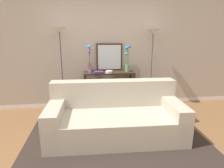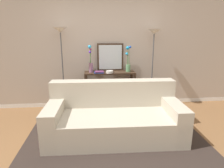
{
  "view_description": "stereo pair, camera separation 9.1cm",
  "coord_description": "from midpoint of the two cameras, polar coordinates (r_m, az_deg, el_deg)",
  "views": [
    {
      "loc": [
        -0.35,
        -2.46,
        1.69
      ],
      "look_at": [
        0.09,
        1.08,
        0.75
      ],
      "focal_mm": 31.11,
      "sensor_mm": 36.0,
      "label": 1
    },
    {
      "loc": [
        -0.26,
        -2.47,
        1.69
      ],
      "look_at": [
        0.09,
        1.08,
        0.75
      ],
      "focal_mm": 31.11,
      "sensor_mm": 36.0,
      "label": 2
    }
  ],
  "objects": [
    {
      "name": "fruit_bowl",
      "position": [
        4.16,
        -0.08,
        3.62
      ],
      "size": [
        0.16,
        0.16,
        0.05
      ],
      "color": "silver",
      "rests_on": "console_table"
    },
    {
      "name": "area_rug",
      "position": [
        3.3,
        1.79,
        -15.85
      ],
      "size": [
        2.89,
        2.18,
        0.01
      ],
      "color": "#332823",
      "rests_on": "ground"
    },
    {
      "name": "book_stack",
      "position": [
        4.16,
        -3.2,
        3.5
      ],
      "size": [
        0.21,
        0.17,
        0.04
      ],
      "color": "navy",
      "rests_on": "console_table"
    },
    {
      "name": "console_table",
      "position": [
        4.34,
        -0.06,
        -0.01
      ],
      "size": [
        1.1,
        0.38,
        0.86
      ],
      "color": "#382619",
      "rests_on": "ground"
    },
    {
      "name": "couch",
      "position": [
        3.31,
        1.5,
        -9.91
      ],
      "size": [
        2.2,
        1.07,
        0.88
      ],
      "color": "#BCB29E",
      "rests_on": "ground"
    },
    {
      "name": "vase_short_flowers",
      "position": [
        4.3,
        5.36,
        6.42
      ],
      "size": [
        0.12,
        0.11,
        0.57
      ],
      "color": "#669E6B",
      "rests_on": "console_table"
    },
    {
      "name": "vase_tall_flowers",
      "position": [
        4.23,
        -5.68,
        6.4
      ],
      "size": [
        0.1,
        0.12,
        0.58
      ],
      "color": "gray",
      "rests_on": "console_table"
    },
    {
      "name": "back_wall",
      "position": [
        4.52,
        -1.81,
        10.01
      ],
      "size": [
        12.0,
        0.15,
        2.63
      ],
      "color": "white",
      "rests_on": "ground"
    },
    {
      "name": "book_row_under_console",
      "position": [
        4.49,
        -3.34,
        -6.57
      ],
      "size": [
        0.4,
        0.17,
        0.12
      ],
      "color": "gold",
      "rests_on": "ground"
    },
    {
      "name": "wall_mirror",
      "position": [
        4.39,
        0.11,
        7.88
      ],
      "size": [
        0.58,
        0.02,
        0.61
      ],
      "color": "#382619",
      "rests_on": "console_table"
    },
    {
      "name": "ground_plane",
      "position": [
        3.0,
        1.21,
        -19.6
      ],
      "size": [
        16.0,
        16.0,
        0.02
      ],
      "primitive_type": "cube",
      "color": "brown"
    },
    {
      "name": "floor_lamp_right",
      "position": [
        4.38,
        12.67,
        10.49
      ],
      "size": [
        0.28,
        0.28,
        1.76
      ],
      "color": "#4C4C51",
      "rests_on": "ground"
    },
    {
      "name": "floor_lamp_left",
      "position": [
        4.2,
        -14.07,
        10.58
      ],
      "size": [
        0.28,
        0.28,
        1.79
      ],
      "color": "#4C4C51",
      "rests_on": "ground"
    }
  ]
}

